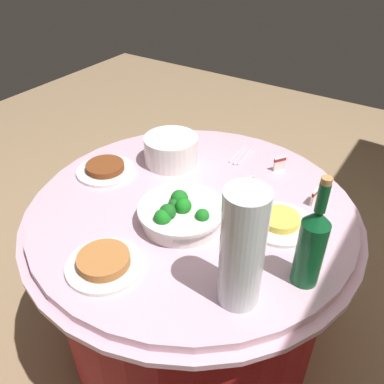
# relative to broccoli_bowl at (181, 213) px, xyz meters

# --- Properties ---
(ground_plane) EXTENTS (6.00, 6.00, 0.00)m
(ground_plane) POSITION_rel_broccoli_bowl_xyz_m (-0.10, -0.02, -0.78)
(ground_plane) COLOR #9E7F5B
(buffet_table) EXTENTS (1.16, 1.16, 0.74)m
(buffet_table) POSITION_rel_broccoli_bowl_xyz_m (-0.10, -0.02, -0.40)
(buffet_table) COLOR maroon
(buffet_table) RESTS_ON ground_plane
(broccoli_bowl) EXTENTS (0.28, 0.28, 0.11)m
(broccoli_bowl) POSITION_rel_broccoli_bowl_xyz_m (0.00, 0.00, 0.00)
(broccoli_bowl) COLOR white
(broccoli_bowl) RESTS_ON buffet_table
(plate_stack) EXTENTS (0.21, 0.21, 0.11)m
(plate_stack) POSITION_rel_broccoli_bowl_xyz_m (-0.29, -0.24, 0.02)
(plate_stack) COLOR white
(plate_stack) RESTS_ON buffet_table
(wine_bottle) EXTENTS (0.07, 0.07, 0.34)m
(wine_bottle) POSITION_rel_broccoli_bowl_xyz_m (0.02, 0.42, 0.09)
(wine_bottle) COLOR #0D4D25
(wine_bottle) RESTS_ON buffet_table
(decorative_fruit_vase) EXTENTS (0.11, 0.11, 0.34)m
(decorative_fruit_vase) POSITION_rel_broccoli_bowl_xyz_m (0.17, 0.29, 0.12)
(decorative_fruit_vase) COLOR silver
(decorative_fruit_vase) RESTS_ON buffet_table
(serving_tongs) EXTENTS (0.17, 0.05, 0.01)m
(serving_tongs) POSITION_rel_broccoli_bowl_xyz_m (-0.48, -0.03, -0.03)
(serving_tongs) COLOR silver
(serving_tongs) RESTS_ON buffet_table
(food_plate_fried_egg) EXTENTS (0.22, 0.22, 0.04)m
(food_plate_fried_egg) POSITION_rel_broccoli_bowl_xyz_m (-0.16, 0.27, -0.03)
(food_plate_fried_egg) COLOR white
(food_plate_fried_egg) RESTS_ON buffet_table
(food_plate_stir_fry) EXTENTS (0.22, 0.22, 0.04)m
(food_plate_stir_fry) POSITION_rel_broccoli_bowl_xyz_m (-0.09, -0.41, -0.02)
(food_plate_stir_fry) COLOR white
(food_plate_stir_fry) RESTS_ON buffet_table
(food_plate_peanuts) EXTENTS (0.22, 0.22, 0.04)m
(food_plate_peanuts) POSITION_rel_broccoli_bowl_xyz_m (0.28, -0.07, -0.02)
(food_plate_peanuts) COLOR white
(food_plate_peanuts) RESTS_ON buffet_table
(label_placard_front) EXTENTS (0.05, 0.01, 0.05)m
(label_placard_front) POSITION_rel_broccoli_bowl_xyz_m (-0.34, 0.32, -0.01)
(label_placard_front) COLOR white
(label_placard_front) RESTS_ON buffet_table
(label_placard_mid) EXTENTS (0.05, 0.01, 0.05)m
(label_placard_mid) POSITION_rel_broccoli_bowl_xyz_m (-0.27, 0.10, -0.01)
(label_placard_mid) COLOR white
(label_placard_mid) RESTS_ON buffet_table
(label_placard_rear) EXTENTS (0.05, 0.03, 0.05)m
(label_placard_rear) POSITION_rel_broccoli_bowl_xyz_m (-0.47, 0.14, -0.01)
(label_placard_rear) COLOR white
(label_placard_rear) RESTS_ON buffet_table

